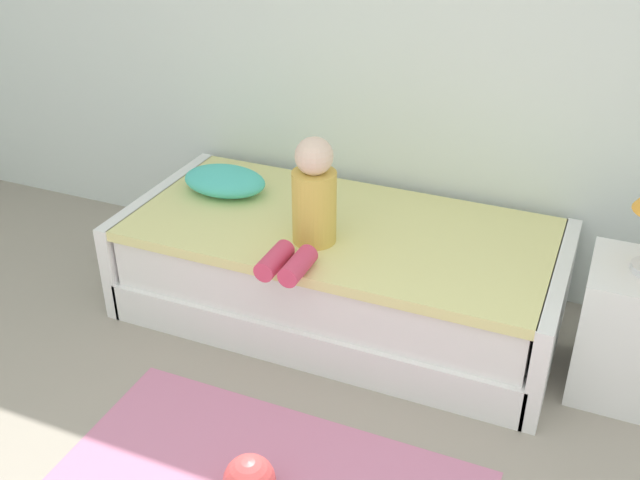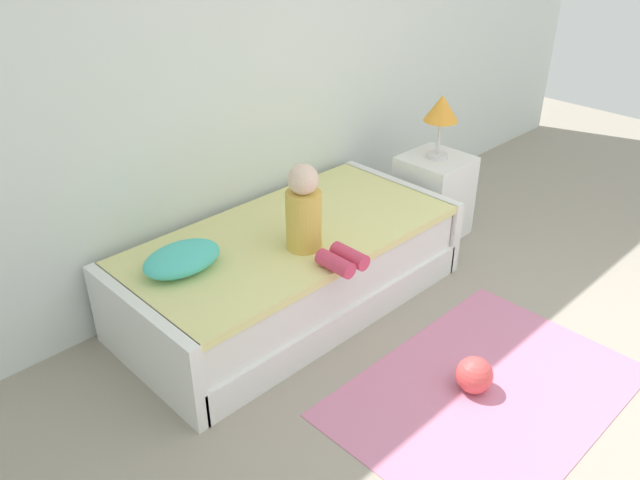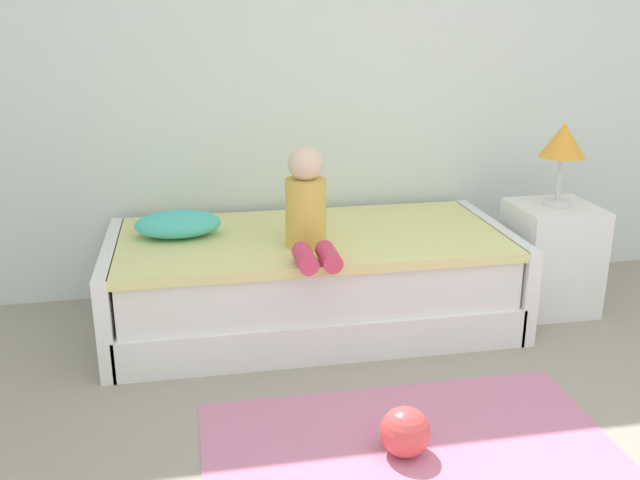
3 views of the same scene
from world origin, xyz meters
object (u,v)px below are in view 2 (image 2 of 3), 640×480
(bed, at_px, (291,269))
(child_figure, at_px, (310,218))
(table_lamp, at_px, (441,111))
(toy_ball, at_px, (474,375))
(pillow, at_px, (182,259))
(nightstand, at_px, (433,196))

(bed, relative_size, child_figure, 4.14)
(table_lamp, bearing_deg, bed, 177.89)
(bed, distance_m, toy_ball, 1.25)
(child_figure, xyz_separation_m, pillow, (-0.62, 0.33, -0.14))
(nightstand, bearing_deg, toy_ball, -135.47)
(nightstand, height_order, child_figure, child_figure)
(pillow, distance_m, toy_ball, 1.64)
(bed, height_order, toy_ball, bed)
(child_figure, bearing_deg, table_lamp, 7.23)
(table_lamp, distance_m, pillow, 2.07)
(table_lamp, height_order, toy_ball, table_lamp)
(child_figure, bearing_deg, bed, 75.82)
(bed, distance_m, child_figure, 0.52)
(table_lamp, bearing_deg, toy_ball, -135.47)
(nightstand, relative_size, table_lamp, 1.33)
(child_figure, height_order, pillow, child_figure)
(toy_ball, bearing_deg, table_lamp, 44.53)
(bed, xyz_separation_m, toy_ball, (0.14, -1.24, -0.15))
(table_lamp, height_order, pillow, table_lamp)
(nightstand, relative_size, toy_ball, 3.10)
(table_lamp, relative_size, pillow, 1.02)
(pillow, relative_size, toy_ball, 2.27)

